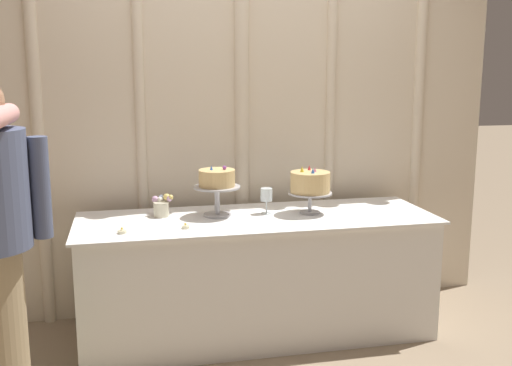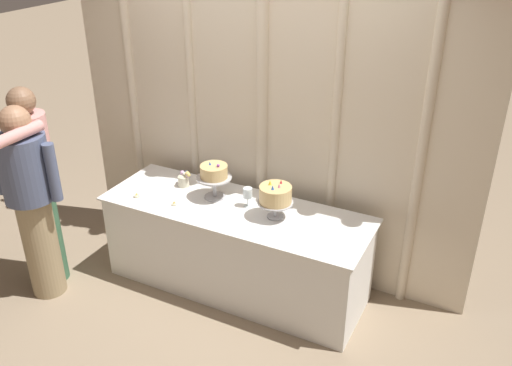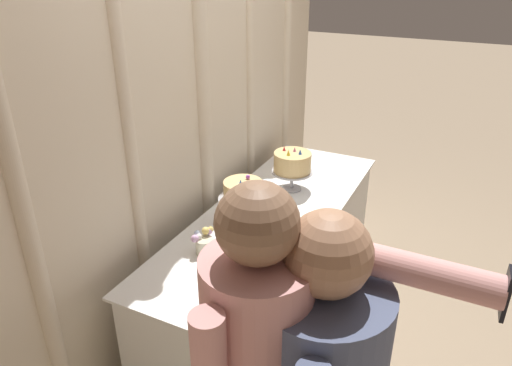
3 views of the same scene
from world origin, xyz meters
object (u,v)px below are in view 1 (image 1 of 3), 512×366
Objects in this scene: cake_display_nearleft at (217,182)px; flower_vase at (162,206)px; tealight_near_left at (186,227)px; cake_table at (257,276)px; tealight_far_left at (122,232)px; cake_display_nearright at (310,184)px; wine_glass at (266,195)px.

flower_vase is at bearing 170.14° from cake_display_nearleft.
cake_display_nearleft is 0.36m from flower_vase.
cake_display_nearleft is 7.28× the size of tealight_near_left.
cake_table is 43.47× the size of tealight_far_left.
cake_display_nearleft is at bearing 173.64° from cake_display_nearright.
cake_display_nearleft reaches higher than wine_glass.
flower_vase is (-0.32, 0.06, -0.15)m from cake_display_nearleft.
cake_display_nearright reaches higher than tealight_near_left.
tealight_far_left is (-1.11, -0.21, -0.17)m from cake_display_nearright.
cake_display_nearleft reaches higher than cake_table.
cake_display_nearright is at bearing -7.65° from flower_vase.
flower_vase reaches higher than cake_table.
cake_display_nearleft is 0.56m from cake_display_nearright.
cake_display_nearright is at bearing 2.97° from cake_table.
wine_glass is 0.63m from flower_vase.
flower_vase is 0.41m from tealight_far_left.
tealight_far_left is (-0.86, -0.27, -0.10)m from wine_glass.
cake_table is 7.25× the size of cake_display_nearright.
cake_table is 50.31× the size of tealight_near_left.
cake_display_nearright is 6.93× the size of tealight_near_left.
cake_display_nearright reaches higher than tealight_far_left.
wine_glass is (0.07, 0.07, 0.48)m from cake_table.
tealight_near_left is at bearing -166.24° from cake_display_nearright.
tealight_far_left is (-0.78, -0.20, 0.38)m from cake_table.
cake_table is 0.71m from flower_vase.
cake_table is 6.91× the size of cake_display_nearleft.
tealight_near_left is (-0.77, -0.19, -0.17)m from cake_display_nearright.
tealight_near_left is at bearing -158.71° from cake_table.
flower_vase is 2.77× the size of tealight_far_left.
cake_display_nearleft is 1.05× the size of cake_display_nearright.
tealight_near_left is (-0.44, -0.17, 0.38)m from cake_table.
tealight_far_left reaches higher than tealight_near_left.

